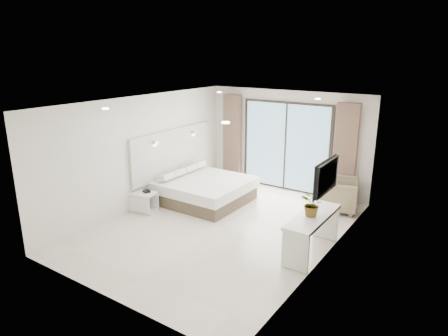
{
  "coord_description": "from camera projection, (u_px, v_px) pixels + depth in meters",
  "views": [
    {
      "loc": [
        4.48,
        -6.56,
        3.67
      ],
      "look_at": [
        -0.21,
        0.4,
        1.21
      ],
      "focal_mm": 32.0,
      "sensor_mm": 36.0,
      "label": 1
    }
  ],
  "objects": [
    {
      "name": "plant",
      "position": [
        312.0,
        207.0,
        7.24
      ],
      "size": [
        0.57,
        0.59,
        0.36
      ],
      "primitive_type": "imported",
      "rotation": [
        0.0,
        0.0,
        -0.4
      ],
      "color": "#33662D",
      "rests_on": "console_desk"
    },
    {
      "name": "nightstand",
      "position": [
        145.0,
        202.0,
        9.44
      ],
      "size": [
        0.58,
        0.51,
        0.47
      ],
      "rotation": [
        0.0,
        0.0,
        0.17
      ],
      "color": "white",
      "rests_on": "ground"
    },
    {
      "name": "console_desk",
      "position": [
        312.0,
        225.0,
        7.4
      ],
      "size": [
        0.51,
        1.64,
        0.77
      ],
      "color": "white",
      "rests_on": "ground"
    },
    {
      "name": "bed",
      "position": [
        204.0,
        190.0,
        10.09
      ],
      "size": [
        2.08,
        1.98,
        0.72
      ],
      "color": "brown",
      "rests_on": "ground"
    },
    {
      "name": "ground",
      "position": [
        222.0,
        227.0,
        8.65
      ],
      "size": [
        6.2,
        6.2,
        0.0
      ],
      "primitive_type": "plane",
      "color": "beige",
      "rests_on": "ground"
    },
    {
      "name": "room_shell",
      "position": [
        236.0,
        148.0,
        9.0
      ],
      "size": [
        4.62,
        6.22,
        2.72
      ],
      "color": "silver",
      "rests_on": "ground"
    },
    {
      "name": "armchair",
      "position": [
        339.0,
        193.0,
        9.47
      ],
      "size": [
        0.97,
        1.01,
        0.87
      ],
      "primitive_type": "imported",
      "rotation": [
        0.0,
        0.0,
        1.82
      ],
      "color": "#897A59",
      "rests_on": "ground"
    },
    {
      "name": "phone",
      "position": [
        146.0,
        191.0,
        9.39
      ],
      "size": [
        0.2,
        0.18,
        0.06
      ],
      "primitive_type": "cube",
      "rotation": [
        0.0,
        0.0,
        -0.32
      ],
      "color": "black",
      "rests_on": "nightstand"
    }
  ]
}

